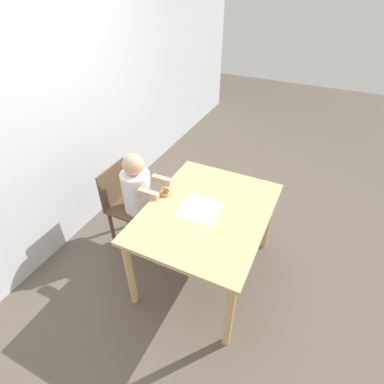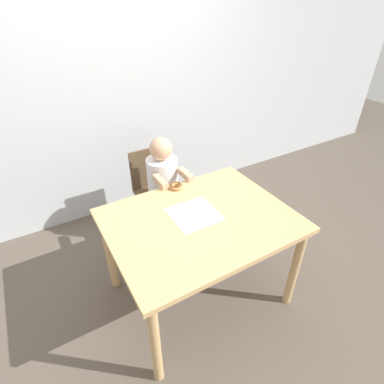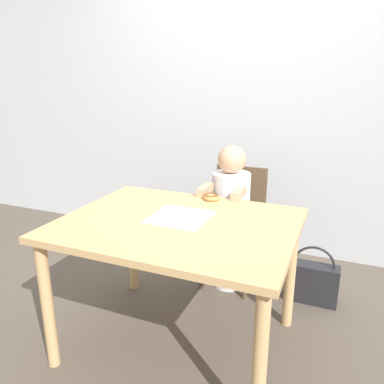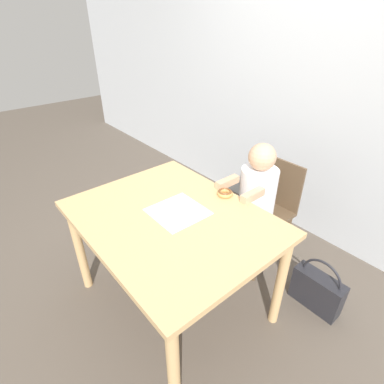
% 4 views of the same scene
% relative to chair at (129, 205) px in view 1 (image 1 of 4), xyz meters
% --- Properties ---
extents(ground_plane, '(12.00, 12.00, 0.00)m').
position_rel_chair_xyz_m(ground_plane, '(-0.07, -0.83, -0.44)').
color(ground_plane, brown).
extents(wall_back, '(8.00, 0.05, 2.50)m').
position_rel_chair_xyz_m(wall_back, '(-0.07, 0.63, 0.81)').
color(wall_back, silver).
rests_on(wall_back, ground_plane).
extents(dining_table, '(1.20, 0.93, 0.74)m').
position_rel_chair_xyz_m(dining_table, '(-0.07, -0.83, 0.21)').
color(dining_table, tan).
rests_on(dining_table, ground_plane).
extents(chair, '(0.38, 0.44, 0.83)m').
position_rel_chair_xyz_m(chair, '(0.00, 0.00, 0.00)').
color(chair, brown).
rests_on(chair, ground_plane).
extents(child_figure, '(0.27, 0.43, 1.03)m').
position_rel_chair_xyz_m(child_figure, '(-0.00, -0.12, 0.07)').
color(child_figure, white).
rests_on(child_figure, ground_plane).
extents(donut, '(0.10, 0.10, 0.03)m').
position_rel_chair_xyz_m(donut, '(-0.03, -0.42, 0.32)').
color(donut, tan).
rests_on(donut, dining_table).
extents(napkin, '(0.31, 0.31, 0.00)m').
position_rel_chair_xyz_m(napkin, '(-0.08, -0.77, 0.30)').
color(napkin, white).
rests_on(napkin, dining_table).
extents(handbag, '(0.34, 0.12, 0.40)m').
position_rel_chair_xyz_m(handbag, '(0.58, -0.11, -0.29)').
color(handbag, '#232328').
rests_on(handbag, ground_plane).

